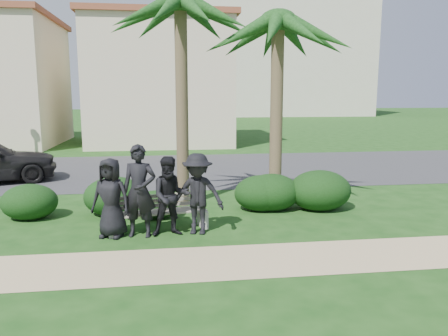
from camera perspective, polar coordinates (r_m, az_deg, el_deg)
The scene contains 18 objects.
ground at distance 9.54m, azimuth -2.78°, elevation -8.23°, with size 160.00×160.00×0.00m, color #163E11.
footpath at distance 7.85m, azimuth -1.63°, elevation -12.23°, with size 30.00×1.60×0.01m, color tan.
asphalt_street at distance 17.31m, azimuth -5.05°, elevation -0.13°, with size 160.00×8.00×0.01m, color #2D2D30.
stucco_bldg_right at distance 27.06m, azimuth -8.33°, elevation 11.10°, with size 8.40×8.40×7.30m.
hotel_tower at distance 66.56m, azimuth 5.54°, elevation 18.64°, with size 26.00×18.00×37.30m.
park_bench at distance 9.60m, azimuth -8.58°, elevation -6.12°, with size 2.20×0.86×0.74m.
man_a at distance 9.25m, azimuth -14.57°, elevation -3.80°, with size 0.80×0.52×1.65m, color black.
man_b at distance 9.12m, azimuth -11.00°, elevation -2.98°, with size 0.70×0.46×1.92m, color black.
man_c at distance 9.11m, azimuth -6.99°, elevation -3.70°, with size 0.81×0.63×1.67m, color black.
man_d at distance 9.16m, azimuth -3.48°, elevation -3.41°, with size 1.11×0.64×1.72m, color black.
hedge_a at distance 11.34m, azimuth -24.08°, elevation -3.94°, with size 1.31×1.08×0.85m, color black.
hedge_b at distance 11.02m, azimuth -14.11°, elevation -3.45°, with size 1.48×1.22×0.97m, color black.
hedge_c at distance 10.56m, azimuth -8.88°, elevation -4.64°, with size 1.05×0.86×0.68m, color black.
hedge_d at distance 11.17m, azimuth 4.96°, elevation -3.14°, with size 1.41×1.17×0.92m, color black.
hedge_e at distance 11.22m, azimuth 6.21°, elevation -3.03°, with size 1.46×1.21×0.95m, color black.
hedge_f at distance 11.43m, azimuth 12.40°, elevation -2.72°, with size 1.60×1.32×1.05m, color black.
palm_left at distance 11.63m, azimuth -5.72°, elevation 20.48°, with size 3.00×3.00×6.10m.
palm_right at distance 11.38m, azimuth 7.09°, elevation 18.28°, with size 3.00×3.00×5.62m.
Camera 1 is at (-0.75, -9.05, 2.92)m, focal length 35.00 mm.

